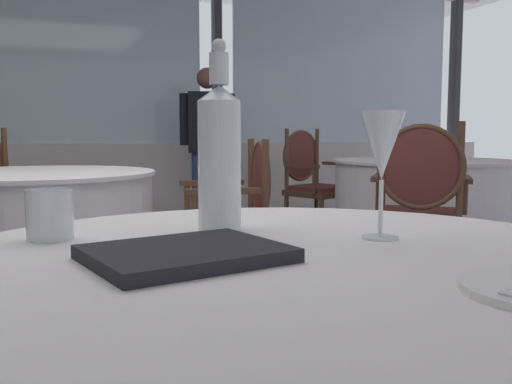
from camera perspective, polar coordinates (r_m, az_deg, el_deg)
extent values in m
plane|color=#47384C|center=(2.42, -15.17, -17.24)|extent=(13.10, 13.10, 0.00)
cube|color=silver|center=(6.01, -18.49, 0.57)|extent=(10.08, 0.12, 0.85)
cube|color=silver|center=(6.06, -18.90, 13.04)|extent=(2.78, 0.02, 1.77)
cube|color=silver|center=(6.91, 8.95, 12.34)|extent=(2.78, 0.02, 1.77)
cube|color=#333338|center=(6.29, -3.97, 13.06)|extent=(0.08, 0.14, 1.77)
cube|color=#333338|center=(7.78, 19.43, 11.34)|extent=(0.08, 0.14, 1.77)
cylinder|color=white|center=(0.86, 3.58, -7.17)|extent=(1.16, 1.16, 0.02)
cylinder|color=white|center=(1.09, -3.70, 2.67)|extent=(0.08, 0.08, 0.25)
cone|color=white|center=(1.09, -3.75, 9.94)|extent=(0.08, 0.08, 0.03)
cylinder|color=white|center=(1.09, -3.77, 12.30)|extent=(0.04, 0.04, 0.06)
sphere|color=silver|center=(1.10, -3.78, 14.47)|extent=(0.03, 0.03, 0.03)
cylinder|color=white|center=(1.02, 12.41, -4.51)|extent=(0.06, 0.06, 0.00)
cylinder|color=white|center=(1.01, 12.48, -1.61)|extent=(0.01, 0.01, 0.10)
cone|color=white|center=(1.01, 12.61, 4.59)|extent=(0.08, 0.08, 0.12)
cylinder|color=white|center=(1.05, -20.09, -2.12)|extent=(0.08, 0.08, 0.09)
cube|color=black|center=(0.83, -7.11, -6.18)|extent=(0.31, 0.27, 0.02)
cylinder|color=white|center=(4.35, 16.50, 3.02)|extent=(1.33, 1.33, 0.02)
cylinder|color=white|center=(4.39, 16.35, -1.93)|extent=(1.29, 1.29, 0.74)
cube|color=brown|center=(4.96, 6.37, -0.07)|extent=(0.60, 0.60, 0.05)
cube|color=brown|center=(4.96, 6.38, 0.42)|extent=(0.55, 0.55, 0.04)
cylinder|color=brown|center=(5.02, 9.57, -2.71)|extent=(0.04, 0.04, 0.41)
cylinder|color=brown|center=(4.71, 6.60, -3.22)|extent=(0.04, 0.04, 0.41)
cylinder|color=brown|center=(5.27, 6.11, -2.26)|extent=(0.04, 0.04, 0.41)
cylinder|color=brown|center=(4.98, 3.09, -2.71)|extent=(0.04, 0.04, 0.41)
cylinder|color=brown|center=(5.22, 6.17, 3.42)|extent=(0.04, 0.04, 0.53)
cylinder|color=brown|center=(4.93, 3.12, 3.31)|extent=(0.04, 0.04, 0.53)
ellipsoid|color=brown|center=(5.08, 4.57, 3.67)|extent=(0.38, 0.20, 0.45)
torus|color=brown|center=(5.08, 4.57, 3.67)|extent=(0.43, 0.21, 0.46)
cube|color=brown|center=(5.12, 8.39, 2.83)|extent=(0.18, 0.35, 0.03)
cylinder|color=brown|center=(5.04, 9.63, 1.51)|extent=(0.03, 0.03, 0.22)
cube|color=brown|center=(4.74, 4.62, 2.64)|extent=(0.18, 0.35, 0.03)
cylinder|color=brown|center=(4.66, 5.89, 1.22)|extent=(0.03, 0.03, 0.22)
cube|color=brown|center=(3.38, 16.19, -2.82)|extent=(0.64, 0.64, 0.05)
cube|color=brown|center=(3.38, 16.21, -2.09)|extent=(0.59, 0.59, 0.04)
cylinder|color=brown|center=(3.63, 12.96, -5.95)|extent=(0.04, 0.04, 0.42)
cylinder|color=brown|center=(3.63, 19.31, -6.14)|extent=(0.04, 0.04, 0.42)
cylinder|color=brown|center=(3.24, 12.45, -7.35)|extent=(0.04, 0.04, 0.42)
cylinder|color=brown|center=(3.24, 19.59, -7.57)|extent=(0.04, 0.04, 0.42)
cylinder|color=brown|center=(3.16, 12.66, 2.05)|extent=(0.04, 0.04, 0.54)
cylinder|color=brown|center=(3.16, 19.92, 1.84)|extent=(0.04, 0.04, 0.54)
ellipsoid|color=brown|center=(3.14, 16.30, 2.43)|extent=(0.34, 0.28, 0.45)
torus|color=brown|center=(3.14, 16.30, 2.43)|extent=(0.39, 0.31, 0.46)
cube|color=brown|center=(3.39, 12.08, 1.47)|extent=(0.25, 0.31, 0.03)
cylinder|color=brown|center=(3.54, 12.24, -0.15)|extent=(0.03, 0.03, 0.22)
cube|color=brown|center=(3.38, 20.55, 1.22)|extent=(0.25, 0.31, 0.03)
cylinder|color=brown|center=(3.53, 20.35, -0.38)|extent=(0.03, 0.03, 0.22)
cylinder|color=brown|center=(5.01, 23.21, -3.14)|extent=(0.04, 0.04, 0.41)
cylinder|color=brown|center=(5.03, 23.39, 1.06)|extent=(0.03, 0.03, 0.22)
cylinder|color=white|center=(3.02, -21.36, 1.74)|extent=(1.18, 1.18, 0.02)
cylinder|color=white|center=(3.06, -21.10, -5.35)|extent=(1.14, 1.14, 0.74)
cube|color=brown|center=(3.03, -3.55, -4.07)|extent=(0.53, 0.53, 0.05)
cube|color=brown|center=(3.02, -3.55, -3.27)|extent=(0.49, 0.49, 0.04)
cylinder|color=brown|center=(2.86, -7.02, -9.27)|extent=(0.04, 0.04, 0.40)
cylinder|color=brown|center=(3.25, -7.51, -7.45)|extent=(0.04, 0.04, 0.40)
cylinder|color=brown|center=(2.91, 0.94, -8.95)|extent=(0.04, 0.04, 0.40)
cylinder|color=brown|center=(3.30, -0.49, -7.21)|extent=(0.04, 0.04, 0.40)
cylinder|color=brown|center=(2.83, 0.96, 0.58)|extent=(0.04, 0.04, 0.47)
cylinder|color=brown|center=(3.22, -0.50, 1.21)|extent=(0.04, 0.04, 0.47)
ellipsoid|color=brown|center=(3.03, 0.46, 1.36)|extent=(0.11, 0.39, 0.40)
torus|color=brown|center=(3.03, 0.46, 1.36)|extent=(0.10, 0.41, 0.41)
cube|color=brown|center=(2.75, -3.32, 0.08)|extent=(0.37, 0.10, 0.03)
cylinder|color=brown|center=(2.74, -6.23, -2.26)|extent=(0.03, 0.03, 0.22)
cube|color=brown|center=(3.24, -4.49, 0.94)|extent=(0.37, 0.10, 0.03)
cylinder|color=brown|center=(3.24, -6.95, -1.04)|extent=(0.03, 0.03, 0.22)
cylinder|color=brown|center=(3.83, -21.90, -5.69)|extent=(0.04, 0.04, 0.41)
cylinder|color=brown|center=(4.21, -23.68, -4.76)|extent=(0.04, 0.04, 0.41)
cylinder|color=brown|center=(4.15, -23.97, 2.30)|extent=(0.04, 0.04, 0.53)
cube|color=brown|center=(3.96, -22.32, 1.59)|extent=(0.16, 0.36, 0.03)
cylinder|color=brown|center=(3.83, -21.59, -0.15)|extent=(0.03, 0.03, 0.22)
cylinder|color=#334770|center=(5.49, -3.92, -0.03)|extent=(0.13, 0.13, 0.77)
cylinder|color=#334770|center=(5.49, -5.80, -0.05)|extent=(0.13, 0.13, 0.77)
cube|color=black|center=(5.46, -4.92, 7.01)|extent=(0.40, 0.29, 0.58)
sphere|color=brown|center=(5.48, -4.96, 11.37)|extent=(0.20, 0.20, 0.20)
cylinder|color=black|center=(5.46, -2.60, 7.32)|extent=(0.09, 0.09, 0.49)
cylinder|color=black|center=(5.47, -7.25, 7.28)|extent=(0.09, 0.09, 0.49)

